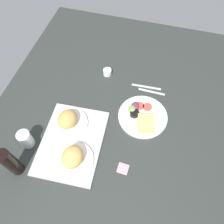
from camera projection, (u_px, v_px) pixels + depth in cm
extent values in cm
cube|color=#282D2B|center=(116.00, 121.00, 131.96)|extent=(190.00, 150.00, 3.00)
cube|color=#B2B2AD|center=(72.00, 142.00, 122.22)|extent=(46.87, 35.60, 1.60)
cylinder|color=white|center=(74.00, 160.00, 115.19)|extent=(20.92, 20.92, 1.40)
ellipsoid|color=tan|center=(72.00, 157.00, 110.92)|extent=(12.54, 10.83, 8.55)
cylinder|color=white|center=(70.00, 123.00, 126.68)|extent=(21.00, 21.00, 1.40)
ellipsoid|color=tan|center=(67.00, 119.00, 122.55)|extent=(12.13, 10.48, 8.27)
cylinder|color=white|center=(143.00, 116.00, 130.84)|extent=(29.09, 29.09, 1.60)
cube|color=#DBB266|center=(146.00, 125.00, 126.26)|extent=(12.83, 11.37, 1.40)
cube|color=#B2C66B|center=(146.00, 124.00, 125.24)|extent=(12.71, 11.20, 1.00)
cube|color=#DBB266|center=(146.00, 123.00, 124.21)|extent=(12.79, 11.30, 1.40)
cylinder|color=#D14738|center=(147.00, 107.00, 132.92)|extent=(5.60, 5.60, 0.80)
cylinder|color=#D14738|center=(140.00, 106.00, 133.35)|extent=(5.60, 5.60, 0.80)
cylinder|color=black|center=(134.00, 114.00, 129.21)|extent=(5.20, 5.20, 3.00)
cylinder|color=#EFEACC|center=(135.00, 113.00, 128.28)|extent=(4.26, 4.26, 0.60)
ellipsoid|color=#729E4C|center=(132.00, 109.00, 130.32)|extent=(6.00, 4.80, 3.60)
ellipsoid|color=#6B2D47|center=(135.00, 106.00, 131.49)|extent=(6.00, 4.80, 3.60)
cylinder|color=silver|center=(26.00, 139.00, 117.98)|extent=(6.98, 6.98, 11.03)
cylinder|color=black|center=(11.00, 163.00, 105.76)|extent=(6.40, 6.40, 21.57)
cylinder|color=silver|center=(107.00, 72.00, 147.54)|extent=(5.60, 5.60, 4.00)
cube|color=#B7B7BC|center=(152.00, 92.00, 141.14)|extent=(1.69, 17.02, 0.50)
cube|color=#B7B7BC|center=(146.00, 87.00, 143.21)|extent=(2.40, 19.05, 0.50)
cube|color=pink|center=(123.00, 169.00, 115.09)|extent=(5.86, 5.86, 0.12)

